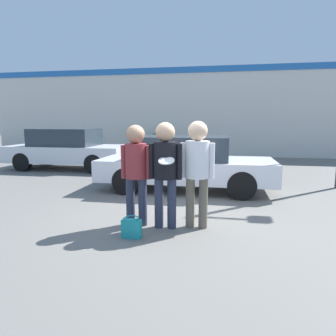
{
  "coord_description": "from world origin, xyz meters",
  "views": [
    {
      "loc": [
        0.86,
        -5.23,
        1.8
      ],
      "look_at": [
        -0.08,
        -0.18,
        0.99
      ],
      "focal_mm": 32.0,
      "sensor_mm": 36.0,
      "label": 1
    }
  ],
  "objects_px": {
    "person_left": "(136,166)",
    "person_right": "(197,164)",
    "parked_car_near": "(185,163)",
    "parked_car_far": "(68,149)",
    "handbag": "(132,228)",
    "shrub": "(158,145)",
    "person_middle_with_frisbee": "(165,165)"
  },
  "relations": [
    {
      "from": "person_left",
      "to": "person_right",
      "type": "distance_m",
      "value": 1.04
    },
    {
      "from": "parked_car_near",
      "to": "handbag",
      "type": "distance_m",
      "value": 3.51
    },
    {
      "from": "shrub",
      "to": "handbag",
      "type": "xyz_separation_m",
      "value": [
        1.93,
        -10.54,
        -0.45
      ]
    },
    {
      "from": "parked_car_near",
      "to": "parked_car_far",
      "type": "distance_m",
      "value": 5.5
    },
    {
      "from": "person_right",
      "to": "handbag",
      "type": "height_order",
      "value": "person_right"
    },
    {
      "from": "person_left",
      "to": "handbag",
      "type": "xyz_separation_m",
      "value": [
        0.09,
        -0.58,
        -0.88
      ]
    },
    {
      "from": "handbag",
      "to": "person_right",
      "type": "bearing_deg",
      "value": 34.15
    },
    {
      "from": "person_left",
      "to": "parked_car_far",
      "type": "xyz_separation_m",
      "value": [
        -4.33,
        5.53,
        -0.28
      ]
    },
    {
      "from": "person_middle_with_frisbee",
      "to": "person_right",
      "type": "distance_m",
      "value": 0.53
    },
    {
      "from": "person_left",
      "to": "person_middle_with_frisbee",
      "type": "distance_m",
      "value": 0.52
    },
    {
      "from": "person_middle_with_frisbee",
      "to": "handbag",
      "type": "distance_m",
      "value": 1.15
    },
    {
      "from": "handbag",
      "to": "person_left",
      "type": "bearing_deg",
      "value": 98.57
    },
    {
      "from": "person_middle_with_frisbee",
      "to": "handbag",
      "type": "height_order",
      "value": "person_middle_with_frisbee"
    },
    {
      "from": "parked_car_near",
      "to": "shrub",
      "type": "distance_m",
      "value": 7.47
    },
    {
      "from": "shrub",
      "to": "parked_car_near",
      "type": "bearing_deg",
      "value": -71.9
    },
    {
      "from": "person_right",
      "to": "handbag",
      "type": "relative_size",
      "value": 5.49
    },
    {
      "from": "person_right",
      "to": "person_middle_with_frisbee",
      "type": "bearing_deg",
      "value": -167.82
    },
    {
      "from": "person_left",
      "to": "shrub",
      "type": "height_order",
      "value": "person_left"
    },
    {
      "from": "shrub",
      "to": "parked_car_far",
      "type": "bearing_deg",
      "value": -119.32
    },
    {
      "from": "parked_car_far",
      "to": "shrub",
      "type": "distance_m",
      "value": 5.08
    },
    {
      "from": "parked_car_near",
      "to": "shrub",
      "type": "relative_size",
      "value": 3.67
    },
    {
      "from": "person_right",
      "to": "shrub",
      "type": "xyz_separation_m",
      "value": [
        -2.88,
        9.9,
        -0.49
      ]
    },
    {
      "from": "person_left",
      "to": "person_middle_with_frisbee",
      "type": "height_order",
      "value": "person_middle_with_frisbee"
    },
    {
      "from": "person_middle_with_frisbee",
      "to": "person_right",
      "type": "bearing_deg",
      "value": 12.18
    },
    {
      "from": "person_right",
      "to": "handbag",
      "type": "distance_m",
      "value": 1.48
    },
    {
      "from": "person_left",
      "to": "parked_car_near",
      "type": "height_order",
      "value": "person_left"
    },
    {
      "from": "shrub",
      "to": "person_left",
      "type": "bearing_deg",
      "value": -79.53
    },
    {
      "from": "parked_car_near",
      "to": "handbag",
      "type": "bearing_deg",
      "value": -96.48
    },
    {
      "from": "parked_car_far",
      "to": "shrub",
      "type": "relative_size",
      "value": 3.65
    },
    {
      "from": "parked_car_near",
      "to": "shrub",
      "type": "xyz_separation_m",
      "value": [
        -2.32,
        7.1,
        -0.1
      ]
    },
    {
      "from": "person_left",
      "to": "handbag",
      "type": "relative_size",
      "value": 5.29
    },
    {
      "from": "person_left",
      "to": "shrub",
      "type": "relative_size",
      "value": 1.42
    }
  ]
}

